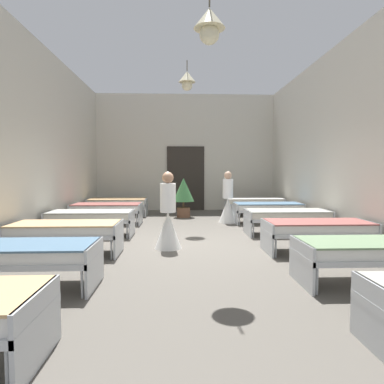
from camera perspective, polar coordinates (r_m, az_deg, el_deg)
The scene contains 15 objects.
ground_plane at distance 6.97m, azimuth -0.07°, elevation -9.12°, with size 7.23×12.24×0.10m, color #59544C.
room_shell at distance 8.22m, azimuth -0.45°, elevation 8.41°, with size 7.03×11.84×4.34m.
bed_left_row_1 at distance 4.80m, azimuth -27.28°, elevation -9.43°, with size 1.90×0.84×0.57m.
bed_right_row_1 at distance 5.04m, azimuth 28.26°, elevation -8.84°, with size 1.90×0.84×0.57m.
bed_left_row_2 at distance 6.35m, azimuth -20.75°, elevation -6.12°, with size 1.90×0.84×0.57m.
bed_right_row_2 at distance 6.54m, azimuth 20.61°, elevation -5.84°, with size 1.90×0.84×0.57m.
bed_left_row_3 at distance 7.97m, azimuth -16.86°, elevation -4.09°, with size 1.90×0.84×0.57m.
bed_right_row_3 at distance 8.12m, azimuth 15.92°, elevation -3.93°, with size 1.90×0.84×0.57m.
bed_left_row_4 at distance 9.62m, azimuth -14.31°, elevation -2.74°, with size 1.90×0.84×0.57m.
bed_right_row_4 at distance 9.74m, azimuth 12.78°, elevation -2.63°, with size 1.90×0.84×0.57m.
bed_left_row_5 at distance 11.28m, azimuth -12.51°, elevation -1.78°, with size 1.90×0.84×0.57m.
bed_right_row_5 at distance 11.39m, azimuth 10.55°, elevation -1.71°, with size 1.90×0.84×0.57m.
nurse_near_aisle at distance 6.43m, azimuth -4.11°, elevation -4.96°, with size 0.52×0.52×1.49m.
nurse_mid_aisle at distance 9.65m, azimuth 6.12°, elevation -2.09°, with size 0.52×0.52×1.49m.
potted_plant at distance 10.68m, azimuth -1.46°, elevation -0.15°, with size 0.68×0.68×1.26m.
Camera 1 is at (-0.26, -6.79, 1.49)m, focal length 31.26 mm.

